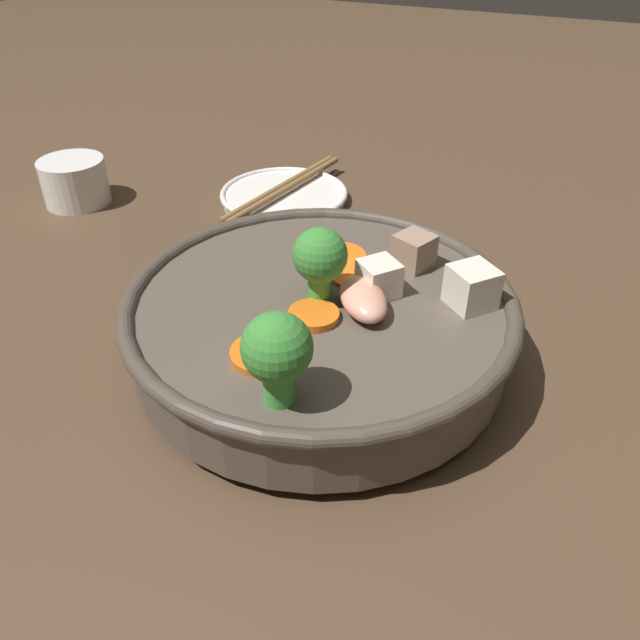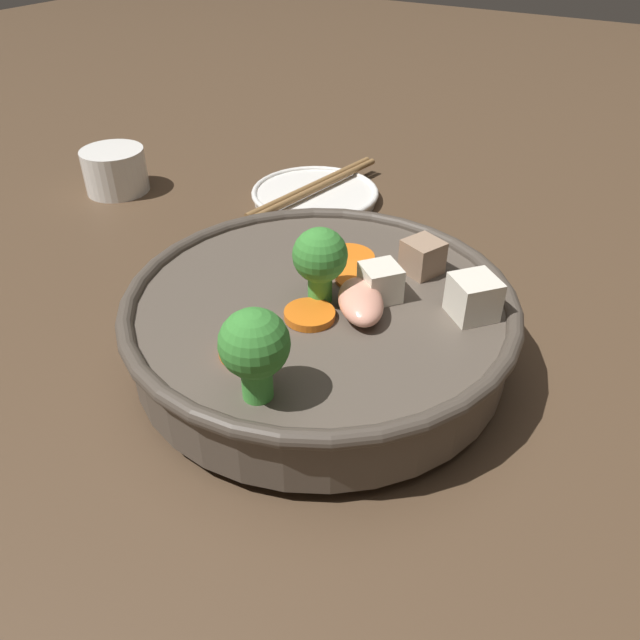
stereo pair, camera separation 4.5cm
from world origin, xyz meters
The scene contains 5 objects.
ground_plane centered at (0.00, 0.00, 0.00)m, with size 3.00×3.00×0.00m, color #4C3826.
stirfry_bowl centered at (0.00, 0.00, 0.04)m, with size 0.28×0.28×0.11m.
side_saucer centered at (-0.15, 0.24, 0.01)m, with size 0.14×0.14×0.01m.
tea_cup centered at (-0.36, 0.14, 0.02)m, with size 0.07×0.07×0.05m.
chopsticks_pair centered at (-0.15, 0.24, 0.02)m, with size 0.05×0.20×0.01m.
Camera 2 is at (0.19, -0.31, 0.30)m, focal length 35.00 mm.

